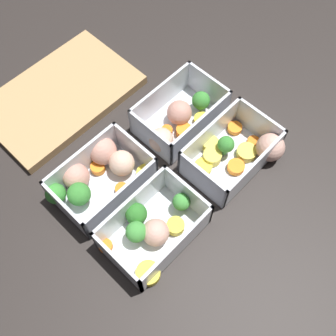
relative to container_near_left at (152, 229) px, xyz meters
name	(u,v)px	position (x,y,z in m)	size (l,w,h in m)	color
ground_plane	(168,174)	(0.09, 0.06, -0.02)	(4.00, 4.00, 0.00)	#282321
container_near_left	(152,229)	(0.00, 0.00, 0.00)	(0.16, 0.11, 0.06)	silver
container_near_right	(240,152)	(0.20, -0.01, 0.00)	(0.16, 0.13, 0.06)	silver
container_far_left	(98,175)	(0.00, 0.13, 0.00)	(0.17, 0.13, 0.06)	silver
container_far_right	(179,118)	(0.18, 0.11, 0.00)	(0.17, 0.10, 0.06)	silver
cutting_board	(61,96)	(0.07, 0.31, -0.02)	(0.28, 0.18, 0.02)	tan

